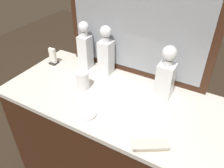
{
  "coord_description": "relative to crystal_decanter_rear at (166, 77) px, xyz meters",
  "views": [
    {
      "loc": [
        0.48,
        -0.84,
        1.58
      ],
      "look_at": [
        0.0,
        0.0,
        0.89
      ],
      "focal_mm": 36.35,
      "sensor_mm": 36.0,
      "label": 1
    }
  ],
  "objects": [
    {
      "name": "dresser",
      "position": [
        -0.24,
        -0.14,
        -0.52
      ],
      "size": [
        1.21,
        0.58,
        0.81
      ],
      "color": "#381E11",
      "rests_on": "ground_plane"
    },
    {
      "name": "dresser_mirror",
      "position": [
        -0.24,
        0.13,
        0.25
      ],
      "size": [
        0.88,
        0.03,
        0.74
      ],
      "color": "#381E11",
      "rests_on": "dresser"
    },
    {
      "name": "crystal_decanter_rear",
      "position": [
        0.0,
        0.0,
        0.0
      ],
      "size": [
        0.08,
        0.08,
        0.29
      ],
      "color": "white",
      "rests_on": "dresser"
    },
    {
      "name": "crystal_decanter_far_left",
      "position": [
        -0.39,
        0.05,
        0.01
      ],
      "size": [
        0.08,
        0.08,
        0.3
      ],
      "color": "white",
      "rests_on": "dresser"
    },
    {
      "name": "crystal_decanter_front",
      "position": [
        -0.54,
        0.04,
        0.0
      ],
      "size": [
        0.07,
        0.07,
        0.3
      ],
      "color": "white",
      "rests_on": "dresser"
    },
    {
      "name": "crystal_tumbler_far_right",
      "position": [
        -0.42,
        -0.16,
        -0.07
      ],
      "size": [
        0.07,
        0.07,
        0.11
      ],
      "color": "white",
      "rests_on": "dresser"
    },
    {
      "name": "silver_brush_far_left",
      "position": [
        0.07,
        -0.37,
        -0.11
      ],
      "size": [
        0.16,
        0.13,
        0.02
      ],
      "color": "#B7A88C",
      "rests_on": "dresser"
    },
    {
      "name": "porcelain_dish",
      "position": [
        -0.26,
        -0.34,
        -0.11
      ],
      "size": [
        0.07,
        0.07,
        0.01
      ],
      "color": "silver",
      "rests_on": "dresser"
    },
    {
      "name": "napkin_holder",
      "position": [
        -0.75,
        -0.03,
        -0.07
      ],
      "size": [
        0.05,
        0.05,
        0.11
      ],
      "color": "black",
      "rests_on": "dresser"
    }
  ]
}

